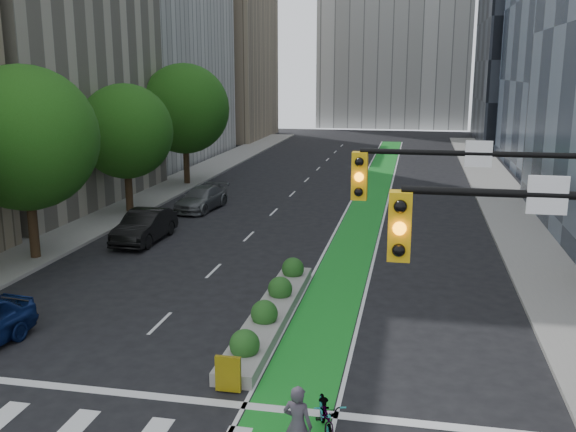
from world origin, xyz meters
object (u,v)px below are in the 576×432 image
at_px(parked_car_left_far, 202,198).
at_px(bicycle, 327,416).
at_px(cyclist, 298,425).
at_px(median_planter, 271,310).
at_px(parked_car_left_mid, 145,226).

bearing_deg(parked_car_left_far, bicycle, -58.11).
distance_m(bicycle, cyclist, 1.32).
bearing_deg(cyclist, parked_car_left_far, -54.16).
bearing_deg(cyclist, bicycle, -99.78).
distance_m(median_planter, bicycle, 7.44).
height_order(median_planter, parked_car_left_far, parked_car_left_far).
bearing_deg(cyclist, median_planter, -60.66).
xyz_separation_m(median_planter, parked_car_left_mid, (-8.61, 8.99, 0.43)).
bearing_deg(median_planter, parked_car_left_mid, 133.77).
bearing_deg(parked_car_left_far, cyclist, -60.08).
bearing_deg(median_planter, bicycle, -67.10).
height_order(parked_car_left_mid, parked_car_left_far, parked_car_left_mid).
relative_size(median_planter, bicycle, 4.87).
xyz_separation_m(parked_car_left_mid, parked_car_left_far, (0.35, 7.83, -0.10)).
distance_m(median_planter, parked_car_left_mid, 12.45).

